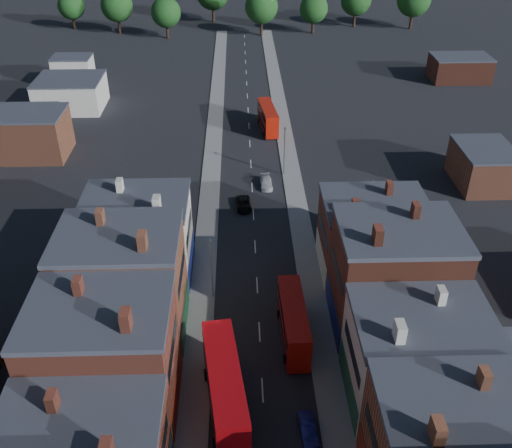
{
  "coord_description": "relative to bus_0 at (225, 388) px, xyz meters",
  "views": [
    {
      "loc": [
        -1.78,
        -21.31,
        43.29
      ],
      "look_at": [
        0.0,
        36.19,
        6.03
      ],
      "focal_mm": 40.0,
      "sensor_mm": 36.0,
      "label": 1
    }
  ],
  "objects": [
    {
      "name": "pavement_west",
      "position": [
        -3.0,
        36.18,
        -2.88
      ],
      "size": [
        3.0,
        200.0,
        0.12
      ],
      "primitive_type": "cube",
      "color": "gray",
      "rests_on": "ground"
    },
    {
      "name": "bus_1",
      "position": [
        7.0,
        9.06,
        -0.51
      ],
      "size": [
        2.89,
        10.5,
        4.51
      ],
      "rotation": [
        0.0,
        0.0,
        0.03
      ],
      "color": "#B2110A",
      "rests_on": "ground"
    },
    {
      "name": "car_2",
      "position": [
        2.11,
        36.16,
        -2.31
      ],
      "size": [
        2.46,
        4.69,
        1.26
      ],
      "primitive_type": "imported",
      "rotation": [
        0.0,
        0.0,
        0.08
      ],
      "color": "black",
      "rests_on": "ground"
    },
    {
      "name": "car_3",
      "position": [
        5.7,
        42.44,
        -2.3
      ],
      "size": [
        1.93,
        4.46,
        1.28
      ],
      "primitive_type": "imported",
      "rotation": [
        0.0,
        0.0,
        0.03
      ],
      "color": "silver",
      "rests_on": "ground"
    },
    {
      "name": "lamp_post_3",
      "position": [
        8.7,
        46.18,
        1.77
      ],
      "size": [
        0.25,
        0.7,
        8.12
      ],
      "color": "slate",
      "rests_on": "ground"
    },
    {
      "name": "lamp_post_2",
      "position": [
        -1.7,
        16.18,
        1.77
      ],
      "size": [
        0.25,
        0.7,
        8.12
      ],
      "color": "slate",
      "rests_on": "ground"
    },
    {
      "name": "bus_2",
      "position": [
        7.0,
        64.33,
        -0.52
      ],
      "size": [
        3.52,
        10.57,
        4.48
      ],
      "rotation": [
        0.0,
        0.0,
        0.11
      ],
      "color": "#AD1507",
      "rests_on": "ground"
    },
    {
      "name": "car_1",
      "position": [
        7.3,
        -2.87,
        -2.31
      ],
      "size": [
        1.67,
        3.94,
        1.26
      ],
      "primitive_type": "imported",
      "rotation": [
        0.0,
        0.0,
        0.09
      ],
      "color": "navy",
      "rests_on": "ground"
    },
    {
      "name": "pavement_east",
      "position": [
        10.0,
        36.18,
        -2.88
      ],
      "size": [
        3.0,
        200.0,
        0.12
      ],
      "primitive_type": "cube",
      "color": "gray",
      "rests_on": "ground"
    },
    {
      "name": "bus_0",
      "position": [
        0.0,
        0.0,
        0.0
      ],
      "size": [
        4.55,
        12.88,
        5.45
      ],
      "rotation": [
        0.0,
        0.0,
        0.14
      ],
      "color": "red",
      "rests_on": "ground"
    }
  ]
}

